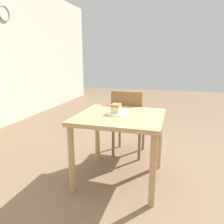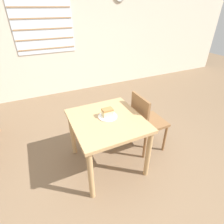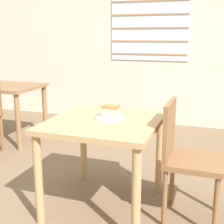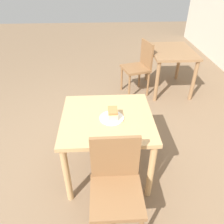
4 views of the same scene
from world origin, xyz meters
name	(u,v)px [view 2 (image 2 of 4)]	position (x,y,z in m)	size (l,w,h in m)	color
ground_plane	(118,190)	(0.00, 0.00, 0.00)	(14.00, 14.00, 0.00)	#7A6047
wall_back	(53,30)	(0.00, 3.03, 1.40)	(10.00, 0.09, 2.80)	beige
dining_table_near	(107,127)	(0.07, 0.44, 0.60)	(0.82, 0.87, 0.72)	tan
chair_near_window	(146,121)	(0.68, 0.48, 0.49)	(0.40, 0.40, 0.88)	brown
plate	(108,116)	(0.10, 0.48, 0.72)	(0.23, 0.23, 0.01)	white
cake_slice	(108,112)	(0.10, 0.49, 0.77)	(0.13, 0.09, 0.09)	beige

